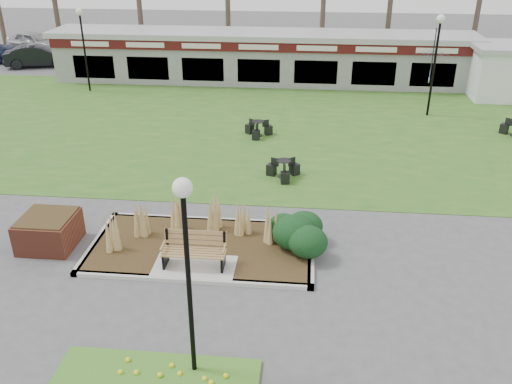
# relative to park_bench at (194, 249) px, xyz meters

# --- Properties ---
(ground) EXTENTS (100.00, 100.00, 0.00)m
(ground) POSITION_rel_park_bench_xyz_m (0.00, -0.25, -0.59)
(ground) COLOR #515154
(ground) RESTS_ON ground
(lawn) EXTENTS (34.00, 16.00, 0.02)m
(lawn) POSITION_rel_park_bench_xyz_m (0.00, 11.75, -0.58)
(lawn) COLOR #2D641F
(lawn) RESTS_ON ground
(planting_bed) EXTENTS (6.75, 3.40, 1.27)m
(planting_bed) POSITION_rel_park_bench_xyz_m (1.27, 1.10, -0.22)
(planting_bed) COLOR #362515
(planting_bed) RESTS_ON ground
(park_bench) EXTENTS (1.70, 0.66, 0.93)m
(park_bench) POSITION_rel_park_bench_xyz_m (0.00, 0.00, 0.00)
(park_bench) COLOR olive
(park_bench) RESTS_ON ground
(brick_planter) EXTENTS (1.50, 1.50, 0.95)m
(brick_planter) POSITION_rel_park_bench_xyz_m (-4.40, 0.75, -0.11)
(brick_planter) COLOR brown
(brick_planter) RESTS_ON ground
(food_pavilion) EXTENTS (24.60, 3.40, 2.90)m
(food_pavilion) POSITION_rel_park_bench_xyz_m (0.00, 19.71, 0.89)
(food_pavilion) COLOR gray
(food_pavilion) RESTS_ON ground
(service_hut) EXTENTS (4.40, 3.40, 2.83)m
(service_hut) POSITION_rel_park_bench_xyz_m (13.50, 17.75, 0.86)
(service_hut) COLOR white
(service_hut) RESTS_ON ground
(lamp_post_near_right) EXTENTS (0.37, 0.37, 4.42)m
(lamp_post_near_right) POSITION_rel_park_bench_xyz_m (0.73, -3.75, 2.63)
(lamp_post_near_right) COLOR black
(lamp_post_near_right) RESTS_ON ground
(lamp_post_mid_right) EXTENTS (0.39, 0.39, 4.76)m
(lamp_post_mid_right) POSITION_rel_park_bench_xyz_m (8.68, 14.11, 2.88)
(lamp_post_mid_right) COLOR black
(lamp_post_mid_right) RESTS_ON ground
(lamp_post_far_left) EXTENTS (0.37, 0.37, 4.46)m
(lamp_post_far_left) POSITION_rel_park_bench_xyz_m (-9.39, 16.75, 2.66)
(lamp_post_far_left) COLOR black
(lamp_post_far_left) RESTS_ON ground
(bistro_set_b) EXTENTS (1.25, 1.14, 0.67)m
(bistro_set_b) POSITION_rel_park_bench_xyz_m (0.71, 10.41, -0.35)
(bistro_set_b) COLOR black
(bistro_set_b) RESTS_ON ground
(bistro_set_c) EXTENTS (1.26, 1.19, 0.68)m
(bistro_set_c) POSITION_rel_park_bench_xyz_m (2.06, 6.10, -0.34)
(bistro_set_c) COLOR black
(bistro_set_c) RESTS_ON ground
(patio_umbrella) EXTENTS (2.23, 2.26, 2.47)m
(patio_umbrella) POSITION_rel_park_bench_xyz_m (9.35, 17.75, 0.98)
(patio_umbrella) COLOR black
(patio_umbrella) RESTS_ON ground
(car_silver) EXTENTS (4.66, 2.95, 1.48)m
(car_silver) POSITION_rel_park_bench_xyz_m (-17.35, 26.75, 0.15)
(car_silver) COLOR #B0B1B5
(car_silver) RESTS_ON ground
(car_black) EXTENTS (4.55, 2.72, 1.41)m
(car_black) POSITION_rel_park_bench_xyz_m (-14.87, 22.17, 0.12)
(car_black) COLOR black
(car_black) RESTS_ON ground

